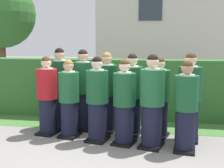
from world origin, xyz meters
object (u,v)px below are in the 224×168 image
(student_rear_row_3, at_px, (132,96))
(student_in_red_blazer, at_px, (47,97))
(student_rear_row_0, at_px, (60,89))
(student_front_row_4, at_px, (152,104))
(student_rear_row_2, at_px, (107,94))
(student_rear_row_1, at_px, (83,92))
(student_front_row_5, at_px, (186,109))
(student_front_row_1, at_px, (69,100))
(student_front_row_3, at_px, (124,104))
(student_front_row_2, at_px, (97,101))
(student_rear_row_4, at_px, (159,100))
(student_rear_row_5, at_px, (189,99))

(student_rear_row_3, bearing_deg, student_in_red_blazer, -170.92)
(student_rear_row_0, distance_m, student_rear_row_3, 1.62)
(student_front_row_4, bearing_deg, student_rear_row_2, 140.07)
(student_rear_row_1, distance_m, student_rear_row_2, 0.52)
(student_in_red_blazer, relative_size, student_front_row_4, 0.96)
(student_front_row_4, distance_m, student_front_row_5, 0.58)
(student_in_red_blazer, relative_size, student_front_row_5, 1.02)
(student_rear_row_1, relative_size, student_rear_row_3, 1.05)
(student_front_row_1, bearing_deg, student_front_row_4, -10.88)
(student_front_row_3, xyz_separation_m, student_rear_row_3, (0.08, 0.60, 0.04))
(student_rear_row_2, bearing_deg, student_front_row_2, -96.17)
(student_rear_row_0, height_order, student_rear_row_4, student_rear_row_0)
(student_front_row_1, height_order, student_front_row_3, student_front_row_3)
(student_front_row_5, relative_size, student_rear_row_5, 0.93)
(student_front_row_4, distance_m, student_rear_row_2, 1.24)
(student_front_row_2, bearing_deg, student_rear_row_1, 123.57)
(student_front_row_4, bearing_deg, student_front_row_3, 170.85)
(student_front_row_1, xyz_separation_m, student_front_row_2, (0.59, -0.14, 0.03))
(student_front_row_1, relative_size, student_rear_row_4, 0.97)
(student_front_row_4, relative_size, student_front_row_5, 1.06)
(student_front_row_4, height_order, student_rear_row_2, same)
(student_front_row_3, xyz_separation_m, student_rear_row_1, (-0.97, 0.77, 0.07))
(student_in_red_blazer, xyz_separation_m, student_rear_row_2, (1.14, 0.38, 0.04))
(student_front_row_4, height_order, student_rear_row_0, student_rear_row_0)
(student_rear_row_2, bearing_deg, student_front_row_1, -143.66)
(student_front_row_1, height_order, student_rear_row_1, student_rear_row_1)
(student_in_red_blazer, xyz_separation_m, student_front_row_5, (2.66, -0.50, -0.01))
(student_front_row_1, height_order, student_rear_row_4, student_rear_row_4)
(student_front_row_3, height_order, student_rear_row_5, student_rear_row_5)
(student_front_row_2, xyz_separation_m, student_rear_row_2, (0.07, 0.62, 0.03))
(student_front_row_5, xyz_separation_m, student_rear_row_3, (-0.99, 0.77, 0.04))
(student_rear_row_1, xyz_separation_m, student_rear_row_2, (0.52, -0.05, -0.03))
(student_rear_row_0, bearing_deg, student_in_red_blazer, -97.97)
(student_rear_row_1, xyz_separation_m, student_rear_row_4, (1.58, -0.27, -0.07))
(student_front_row_3, relative_size, student_rear_row_3, 0.95)
(student_front_row_1, relative_size, student_front_row_3, 0.98)
(student_rear_row_0, xyz_separation_m, student_rear_row_4, (2.13, -0.38, -0.08))
(student_rear_row_2, xyz_separation_m, student_rear_row_4, (1.07, -0.21, -0.04))
(student_front_row_3, bearing_deg, student_rear_row_5, 19.23)
(student_front_row_4, bearing_deg, student_in_red_blazer, 168.94)
(student_front_row_1, relative_size, student_rear_row_0, 0.88)
(student_rear_row_2, bearing_deg, student_front_row_3, -57.66)
(student_in_red_blazer, height_order, student_rear_row_1, student_rear_row_1)
(student_front_row_1, xyz_separation_m, student_rear_row_4, (1.72, 0.27, 0.02))
(student_rear_row_3, bearing_deg, student_front_row_5, -38.04)
(student_front_row_3, height_order, student_rear_row_1, student_rear_row_1)
(student_rear_row_4, bearing_deg, student_rear_row_1, 170.43)
(student_front_row_2, bearing_deg, student_rear_row_5, 10.72)
(student_rear_row_4, bearing_deg, student_rear_row_2, 168.75)
(student_front_row_4, height_order, student_rear_row_5, student_rear_row_5)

